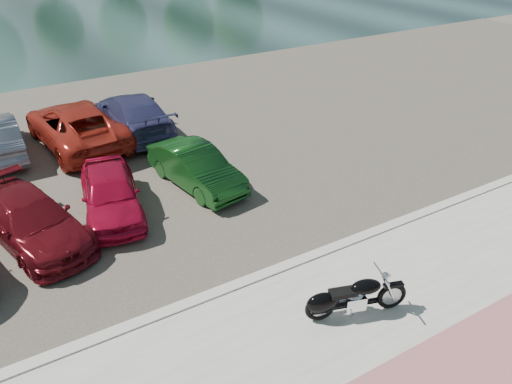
{
  "coord_description": "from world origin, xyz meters",
  "views": [
    {
      "loc": [
        -6.38,
        -6.03,
        7.9
      ],
      "look_at": [
        -0.4,
        4.05,
        1.1
      ],
      "focal_mm": 35.0,
      "sensor_mm": 36.0,
      "label": 1
    }
  ],
  "objects": [
    {
      "name": "kerb",
      "position": [
        0.0,
        2.0,
        0.07
      ],
      "size": [
        60.0,
        0.3,
        0.14
      ],
      "primitive_type": "cube",
      "color": "#A9A69F",
      "rests_on": "ground"
    },
    {
      "name": "car_5",
      "position": [
        -0.86,
        6.98,
        0.68
      ],
      "size": [
        1.98,
        4.06,
        1.28
      ],
      "primitive_type": "imported",
      "rotation": [
        0.0,
        0.0,
        0.17
      ],
      "color": "#113F14",
      "rests_on": "parking_lot"
    },
    {
      "name": "car_11",
      "position": [
        -1.13,
        12.18,
        0.79
      ],
      "size": [
        2.24,
        5.24,
        1.51
      ],
      "primitive_type": "imported",
      "rotation": [
        0.0,
        0.0,
        3.12
      ],
      "color": "navy",
      "rests_on": "parking_lot"
    },
    {
      "name": "car_4",
      "position": [
        -3.67,
        6.71,
        0.71
      ],
      "size": [
        2.28,
        4.15,
        1.34
      ],
      "primitive_type": "imported",
      "rotation": [
        0.0,
        0.0,
        -0.19
      ],
      "color": "#AC0B2E",
      "rests_on": "parking_lot"
    },
    {
      "name": "car_10",
      "position": [
        -3.35,
        12.11,
        0.81
      ],
      "size": [
        3.12,
        5.77,
        1.54
      ],
      "primitive_type": "imported",
      "rotation": [
        0.0,
        0.0,
        3.25
      ],
      "color": "#AB291C",
      "rests_on": "parking_lot"
    },
    {
      "name": "parking_lot",
      "position": [
        0.0,
        11.0,
        0.02
      ],
      "size": [
        60.0,
        18.0,
        0.04
      ],
      "primitive_type": "cube",
      "color": "#413B34",
      "rests_on": "ground"
    },
    {
      "name": "promenade",
      "position": [
        0.0,
        -1.0,
        0.05
      ],
      "size": [
        60.0,
        6.0,
        0.1
      ],
      "primitive_type": "cube",
      "color": "#A9A69F",
      "rests_on": "ground"
    },
    {
      "name": "motorcycle",
      "position": [
        -0.57,
        -0.07,
        0.56
      ],
      "size": [
        2.26,
        1.02,
        1.05
      ],
      "rotation": [
        0.0,
        0.0,
        -0.31
      ],
      "color": "black",
      "rests_on": "promenade"
    },
    {
      "name": "car_3",
      "position": [
        -5.88,
        6.41,
        0.69
      ],
      "size": [
        2.93,
        4.78,
        1.29
      ],
      "primitive_type": "imported",
      "rotation": [
        0.0,
        0.0,
        0.27
      ],
      "color": "#610D15",
      "rests_on": "parking_lot"
    },
    {
      "name": "ground",
      "position": [
        0.0,
        0.0,
        0.0
      ],
      "size": [
        200.0,
        200.0,
        0.0
      ],
      "primitive_type": "plane",
      "color": "#595447",
      "rests_on": "ground"
    },
    {
      "name": "river",
      "position": [
        0.0,
        40.0,
        0.0
      ],
      "size": [
        120.0,
        40.0,
        0.0
      ],
      "primitive_type": "cube",
      "color": "#182C28",
      "rests_on": "ground"
    },
    {
      "name": "pink_path",
      "position": [
        0.0,
        -2.5,
        0.1
      ],
      "size": [
        60.0,
        2.0,
        0.01
      ],
      "primitive_type": "cube",
      "color": "#A75E65",
      "rests_on": "promenade"
    }
  ]
}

